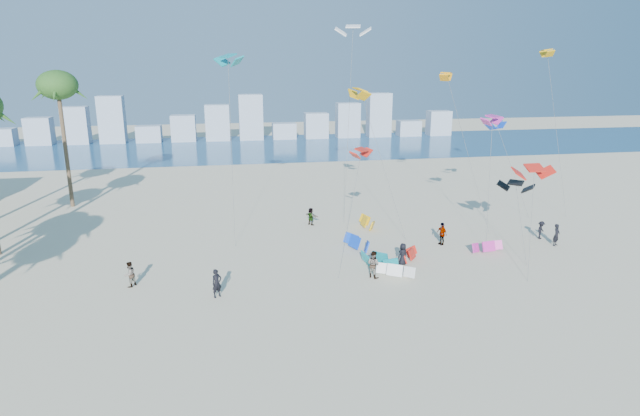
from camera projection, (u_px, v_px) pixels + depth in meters
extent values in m
plane|color=beige|center=(315.00, 409.00, 23.11)|extent=(220.00, 220.00, 0.00)
plane|color=navy|center=(246.00, 148.00, 91.45)|extent=(220.00, 220.00, 0.00)
imported|color=black|center=(217.00, 283.00, 33.78)|extent=(0.81, 0.73, 1.86)
imported|color=gray|center=(373.00, 264.00, 36.87)|extent=(1.13, 1.18, 1.91)
imported|color=black|center=(403.00, 254.00, 39.10)|extent=(0.96, 0.84, 1.66)
imported|color=gray|center=(442.00, 234.00, 43.45)|extent=(0.78, 1.18, 1.86)
imported|color=black|center=(541.00, 230.00, 44.86)|extent=(1.12, 1.07, 1.53)
imported|color=gray|center=(311.00, 216.00, 48.69)|extent=(1.28, 1.45, 1.59)
imported|color=black|center=(556.00, 235.00, 43.20)|extent=(0.79, 0.73, 1.80)
imported|color=gray|center=(130.00, 274.00, 35.35)|extent=(1.03, 1.07, 1.73)
cylinder|color=#595959|center=(351.00, 211.00, 38.58)|extent=(2.84, 5.26, 8.06)
cylinder|color=#595959|center=(383.00, 163.00, 45.63)|extent=(2.84, 5.51, 12.06)
cylinder|color=#595959|center=(489.00, 183.00, 42.29)|extent=(0.97, 2.54, 10.26)
cylinder|color=#595959|center=(232.00, 152.00, 42.91)|extent=(0.14, 3.27, 14.87)
cylinder|color=#595959|center=(467.00, 152.00, 47.11)|extent=(2.41, 5.94, 13.44)
cylinder|color=#595959|center=(521.00, 222.00, 40.89)|extent=(1.32, 4.80, 5.13)
cylinder|color=#595959|center=(348.00, 126.00, 48.56)|extent=(1.34, 3.05, 17.44)
cylinder|color=#595959|center=(512.00, 170.00, 51.32)|extent=(2.39, 3.62, 8.78)
cylinder|color=#595959|center=(531.00, 223.00, 37.68)|extent=(2.26, 4.24, 6.98)
cylinder|color=#595959|center=(557.00, 133.00, 51.54)|extent=(1.04, 4.69, 15.50)
cylinder|color=brown|center=(65.00, 147.00, 53.41)|extent=(0.40, 0.40, 12.21)
ellipsoid|color=#284E1B|center=(57.00, 85.00, 51.78)|extent=(3.80, 3.80, 2.85)
cube|color=#9EADBF|center=(2.00, 137.00, 93.57)|extent=(4.40, 3.00, 3.00)
cube|color=#9EADBF|center=(39.00, 131.00, 94.36)|extent=(4.40, 3.00, 4.80)
cube|color=#9EADBF|center=(76.00, 125.00, 95.14)|extent=(4.40, 3.00, 6.60)
cube|color=#9EADBF|center=(112.00, 120.00, 95.93)|extent=(4.40, 3.00, 8.40)
cube|color=#9EADBF|center=(149.00, 134.00, 97.68)|extent=(4.40, 3.00, 3.00)
cube|color=#9EADBF|center=(184.00, 128.00, 98.47)|extent=(4.40, 3.00, 4.80)
cube|color=#9EADBF|center=(217.00, 123.00, 99.26)|extent=(4.40, 3.00, 6.60)
cube|color=#9EADBF|center=(251.00, 117.00, 100.05)|extent=(4.40, 3.00, 8.40)
cube|color=#9EADBF|center=(284.00, 131.00, 101.80)|extent=(4.40, 3.00, 3.00)
cube|color=#9EADBF|center=(316.00, 125.00, 102.59)|extent=(4.40, 3.00, 4.80)
cube|color=#9EADBF|center=(348.00, 120.00, 103.38)|extent=(4.40, 3.00, 6.60)
cube|color=#9EADBF|center=(379.00, 115.00, 104.17)|extent=(4.40, 3.00, 8.40)
cube|color=#9EADBF|center=(409.00, 128.00, 105.92)|extent=(4.40, 3.00, 3.00)
cube|color=#9EADBF|center=(439.00, 123.00, 106.71)|extent=(4.40, 3.00, 4.80)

